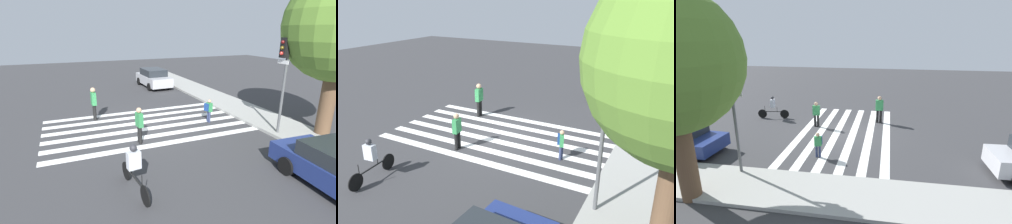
# 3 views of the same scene
# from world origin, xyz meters

# --- Properties ---
(ground_plane) EXTENTS (60.00, 60.00, 0.00)m
(ground_plane) POSITION_xyz_m (0.00, 0.00, 0.00)
(ground_plane) COLOR #38383A
(sidewalk_curb) EXTENTS (36.00, 2.50, 0.14)m
(sidewalk_curb) POSITION_xyz_m (0.00, 6.25, 0.07)
(sidewalk_curb) COLOR #9E9E99
(sidewalk_curb) RESTS_ON ground_plane
(crosswalk_stripes) EXTENTS (5.34, 10.00, 0.01)m
(crosswalk_stripes) POSITION_xyz_m (-0.00, 0.00, 0.00)
(crosswalk_stripes) COLOR white
(crosswalk_stripes) RESTS_ON ground_plane
(traffic_light) EXTENTS (0.60, 0.50, 4.65)m
(traffic_light) POSITION_xyz_m (3.55, 5.24, 3.26)
(traffic_light) COLOR #515456
(traffic_light) RESTS_ON ground_plane
(pedestrian_adult_tall_backpack) EXTENTS (0.47, 0.26, 1.62)m
(pedestrian_adult_tall_backpack) POSITION_xyz_m (1.97, -0.90, 0.91)
(pedestrian_adult_tall_backpack) COLOR black
(pedestrian_adult_tall_backpack) RESTS_ON ground_plane
(pedestrian_adult_blue_shirt) EXTENTS (0.38, 0.36, 1.25)m
(pedestrian_adult_blue_shirt) POSITION_xyz_m (0.73, 3.26, 0.73)
(pedestrian_adult_blue_shirt) COLOR navy
(pedestrian_adult_blue_shirt) RESTS_ON ground_plane
(pedestrian_adult_yellow_jacket) EXTENTS (0.52, 0.27, 1.81)m
(pedestrian_adult_yellow_jacket) POSITION_xyz_m (-1.93, -2.33, 1.02)
(pedestrian_adult_yellow_jacket) COLOR black
(pedestrian_adult_yellow_jacket) RESTS_ON ground_plane
(cyclist_near_curb) EXTENTS (2.18, 0.42, 1.58)m
(cyclist_near_curb) POSITION_xyz_m (5.42, -2.06, 0.86)
(cyclist_near_curb) COLOR black
(cyclist_near_curb) RESTS_ON ground_plane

